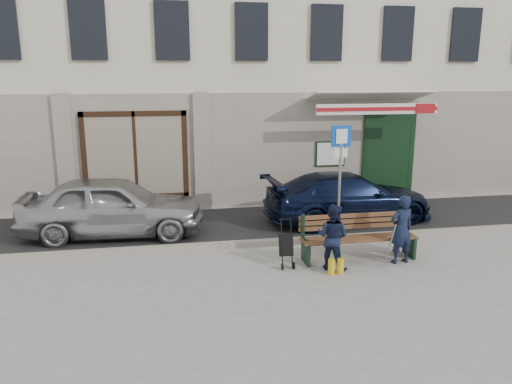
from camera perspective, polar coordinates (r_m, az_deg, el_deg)
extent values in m
plane|color=#9E9991|center=(9.87, 4.46, -8.83)|extent=(80.00, 80.00, 0.00)
cube|color=#282828|center=(12.72, 0.93, -3.59)|extent=(60.00, 3.20, 0.01)
cube|color=#9E9384|center=(11.21, 2.52, -5.69)|extent=(60.00, 0.18, 0.12)
cube|color=beige|center=(17.53, -2.60, 17.60)|extent=(20.00, 7.00, 10.00)
cube|color=#9E9384|center=(14.15, -0.51, 4.79)|extent=(20.00, 0.12, 3.20)
cube|color=maroon|center=(14.04, -13.57, 4.14)|extent=(2.50, 0.12, 2.00)
cube|color=black|center=(15.35, 14.84, 3.89)|extent=(1.60, 0.10, 2.60)
cube|color=black|center=(15.78, 14.11, 3.82)|extent=(1.25, 0.90, 2.40)
cube|color=white|center=(14.63, 8.50, 4.34)|extent=(0.80, 0.03, 0.65)
cube|color=white|center=(14.57, 12.43, 10.59)|extent=(3.40, 1.72, 0.42)
cube|color=white|center=(13.80, 13.74, 9.21)|extent=(3.40, 0.05, 0.28)
cube|color=maroon|center=(13.77, 13.79, 9.20)|extent=(3.40, 0.02, 0.10)
imported|color=#ACACB1|center=(12.08, -16.08, -1.57)|extent=(4.29, 1.95, 1.43)
imported|color=black|center=(12.99, 10.51, -0.59)|extent=(4.47, 2.10, 1.26)
cylinder|color=gray|center=(11.65, 9.51, 0.93)|extent=(0.07, 0.07, 2.49)
cube|color=#0C47B3|center=(11.46, 9.73, 6.31)|extent=(0.48, 0.07, 0.48)
cube|color=white|center=(11.43, 9.78, 6.29)|extent=(0.27, 0.04, 0.33)
cube|color=white|center=(11.51, 9.65, 4.42)|extent=(0.33, 0.06, 0.21)
cube|color=brown|center=(10.42, 11.70, -5.22)|extent=(2.40, 0.50, 0.04)
cube|color=brown|center=(10.58, 11.22, -3.26)|extent=(2.40, 0.10, 0.36)
cube|color=#163220|center=(10.14, 5.71, -6.87)|extent=(0.06, 0.50, 0.45)
cube|color=#163220|center=(10.94, 17.13, -5.87)|extent=(0.06, 0.50, 0.45)
cube|color=white|center=(10.62, 15.68, -4.92)|extent=(0.34, 0.25, 0.11)
cylinder|color=gray|center=(9.96, 15.03, -5.99)|extent=(0.07, 0.34, 0.96)
cylinder|color=gold|center=(9.68, 8.61, -8.45)|extent=(0.13, 0.13, 0.30)
cylinder|color=gold|center=(9.74, 9.62, -8.35)|extent=(0.13, 0.13, 0.30)
imported|color=#121A32|center=(10.37, 16.28, -4.12)|extent=(0.56, 0.42, 1.40)
imported|color=#121A34|center=(9.78, 8.75, -5.08)|extent=(0.80, 0.79, 1.30)
cylinder|color=black|center=(9.82, 3.03, -8.50)|extent=(0.04, 0.14, 0.14)
cylinder|color=black|center=(9.87, 4.35, -8.39)|extent=(0.04, 0.14, 0.14)
cube|color=black|center=(9.89, 3.45, -6.06)|extent=(0.28, 0.26, 0.45)
cylinder|color=black|center=(9.85, 3.34, -3.14)|extent=(0.25, 0.04, 0.02)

